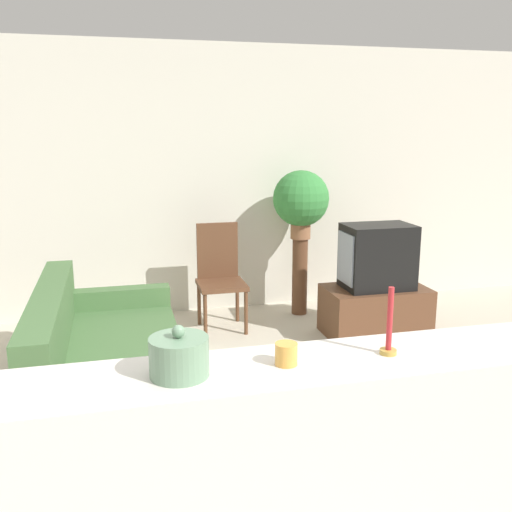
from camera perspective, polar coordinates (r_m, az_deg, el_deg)
name	(u,v)px	position (r m, az deg, el deg)	size (l,w,h in m)	color
wall_back	(173,182)	(5.83, -8.26, 7.36)	(9.00, 0.06, 2.70)	beige
couch	(104,364)	(4.18, -14.94, -10.38)	(0.98, 1.93, 0.81)	#476B3D
tv_stand	(375,311)	(5.41, 11.81, -5.40)	(0.93, 0.54, 0.45)	brown
television	(377,257)	(5.27, 12.01, -0.06)	(0.63, 0.41, 0.58)	black
wooden_chair	(220,273)	(5.43, -3.64, -1.66)	(0.44, 0.44, 1.00)	brown
plant_stand	(300,276)	(5.85, 4.39, -2.04)	(0.16, 0.16, 0.79)	brown
potted_plant	(301,200)	(5.70, 4.53, 5.64)	(0.56, 0.56, 0.68)	#8E5B3D
foreground_counter	(275,474)	(2.53, 1.93, -20.93)	(2.67, 0.44, 0.96)	silver
decorative_bowl	(179,356)	(2.20, -7.70, -9.90)	(0.23, 0.23, 0.20)	gray
candle_jar	(286,354)	(2.29, 3.04, -9.75)	(0.09, 0.09, 0.09)	gold
candlestick	(389,332)	(2.43, 13.17, -7.37)	(0.07, 0.07, 0.29)	#B7933D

